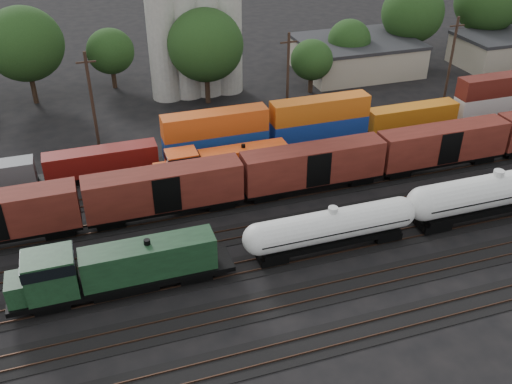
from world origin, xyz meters
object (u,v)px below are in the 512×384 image
object	(u,v)px
tank_car_a	(332,227)
orange_locomotive	(219,163)
grain_silo	(193,16)
green_locomotive	(110,269)

from	to	relation	value
tank_car_a	orange_locomotive	world-z (taller)	tank_car_a
orange_locomotive	grain_silo	size ratio (longest dim) A/B	0.55
tank_car_a	grain_silo	xyz separation A→B (m)	(-2.56, 41.00, 8.70)
green_locomotive	grain_silo	size ratio (longest dim) A/B	0.61
green_locomotive	grain_silo	world-z (taller)	grain_silo
orange_locomotive	grain_silo	distance (m)	27.74
green_locomotive	tank_car_a	xyz separation A→B (m)	(19.10, 0.00, -0.12)
green_locomotive	tank_car_a	distance (m)	19.10
green_locomotive	orange_locomotive	distance (m)	19.81
green_locomotive	grain_silo	bearing A→B (deg)	68.04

